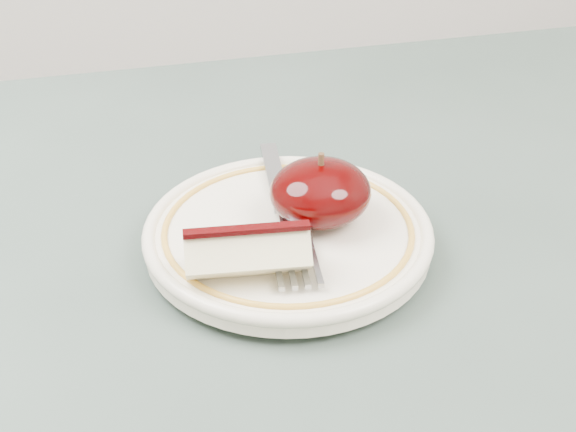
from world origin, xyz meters
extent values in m
cylinder|color=brown|center=(0.40, 0.40, 0.35)|extent=(0.05, 0.05, 0.71)
cube|color=#425148|center=(0.00, 0.00, 0.73)|extent=(0.90, 0.90, 0.04)
cylinder|color=beige|center=(-0.02, 0.11, 0.75)|extent=(0.10, 0.10, 0.01)
cylinder|color=beige|center=(-0.02, 0.11, 0.76)|extent=(0.19, 0.19, 0.01)
torus|color=beige|center=(-0.02, 0.11, 0.77)|extent=(0.19, 0.19, 0.01)
torus|color=gold|center=(-0.02, 0.11, 0.77)|extent=(0.17, 0.17, 0.00)
ellipsoid|color=black|center=(0.00, 0.12, 0.79)|extent=(0.07, 0.06, 0.04)
cylinder|color=#472D19|center=(0.00, 0.12, 0.81)|extent=(0.00, 0.00, 0.01)
cube|color=#F6ECB5|center=(-0.06, 0.07, 0.78)|extent=(0.08, 0.04, 0.03)
cube|color=#300102|center=(-0.06, 0.07, 0.80)|extent=(0.07, 0.02, 0.00)
cube|color=gray|center=(-0.02, 0.17, 0.77)|extent=(0.02, 0.09, 0.00)
cube|color=gray|center=(-0.03, 0.11, 0.77)|extent=(0.01, 0.03, 0.00)
cube|color=gray|center=(-0.03, 0.09, 0.77)|extent=(0.03, 0.02, 0.00)
cube|color=gray|center=(-0.02, 0.06, 0.77)|extent=(0.01, 0.04, 0.00)
cube|color=gray|center=(-0.03, 0.06, 0.77)|extent=(0.01, 0.04, 0.00)
cube|color=gray|center=(-0.04, 0.06, 0.77)|extent=(0.01, 0.04, 0.00)
cube|color=gray|center=(-0.04, 0.06, 0.77)|extent=(0.01, 0.04, 0.00)
camera|label=1|loc=(-0.13, -0.31, 1.06)|focal=50.00mm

